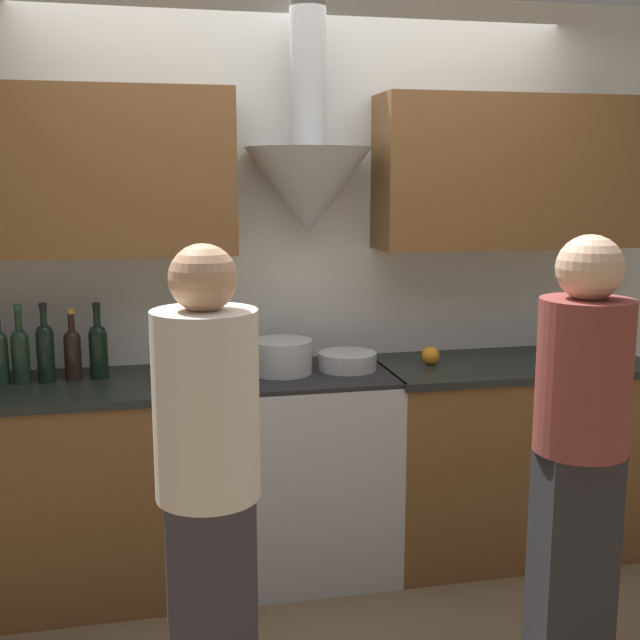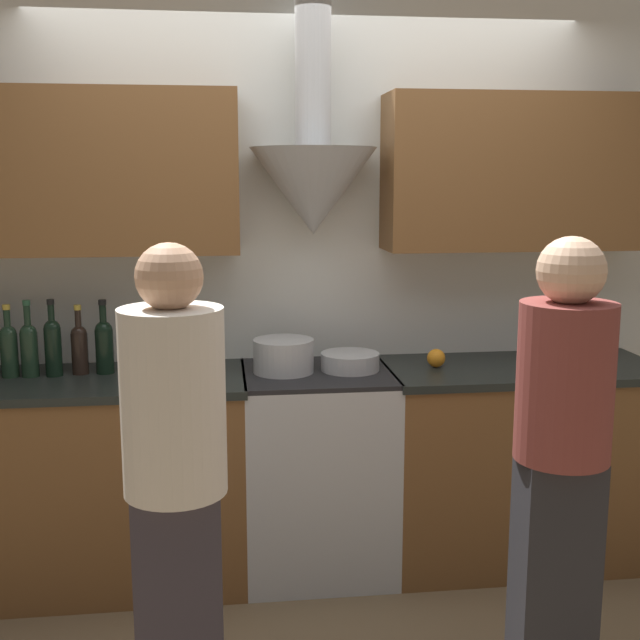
% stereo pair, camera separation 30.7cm
% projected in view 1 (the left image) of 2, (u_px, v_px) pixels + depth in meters
% --- Properties ---
extents(ground_plane, '(12.00, 12.00, 0.00)m').
position_uv_depth(ground_plane, '(331.00, 600.00, 3.42)').
color(ground_plane, brown).
extents(wall_back, '(8.40, 0.56, 2.60)m').
position_uv_depth(wall_back, '(291.00, 242.00, 3.70)').
color(wall_back, silver).
rests_on(wall_back, ground_plane).
extents(counter_left, '(1.58, 0.62, 0.93)m').
position_uv_depth(counter_left, '(61.00, 491.00, 3.41)').
color(counter_left, brown).
rests_on(counter_left, ground_plane).
extents(counter_right, '(1.26, 0.62, 0.93)m').
position_uv_depth(counter_right, '(509.00, 455.00, 3.84)').
color(counter_right, brown).
rests_on(counter_right, ground_plane).
extents(stove_range, '(0.66, 0.60, 0.93)m').
position_uv_depth(stove_range, '(315.00, 470.00, 3.64)').
color(stove_range, '#B7BABC').
rests_on(stove_range, ground_plane).
extents(wine_bottle_6, '(0.07, 0.07, 0.33)m').
position_uv_depth(wine_bottle_6, '(20.00, 352.00, 3.34)').
color(wine_bottle_6, black).
rests_on(wine_bottle_6, counter_left).
extents(wine_bottle_7, '(0.07, 0.07, 0.34)m').
position_uv_depth(wine_bottle_7, '(45.00, 349.00, 3.36)').
color(wine_bottle_7, black).
rests_on(wine_bottle_7, counter_left).
extents(wine_bottle_8, '(0.07, 0.07, 0.31)m').
position_uv_depth(wine_bottle_8, '(73.00, 351.00, 3.40)').
color(wine_bottle_8, black).
rests_on(wine_bottle_8, counter_left).
extents(wine_bottle_9, '(0.08, 0.08, 0.33)m').
position_uv_depth(wine_bottle_9, '(98.00, 348.00, 3.43)').
color(wine_bottle_9, black).
rests_on(wine_bottle_9, counter_left).
extents(stock_pot, '(0.27, 0.27, 0.15)m').
position_uv_depth(stock_pot, '(282.00, 357.00, 3.52)').
color(stock_pot, '#B7BABC').
rests_on(stock_pot, stove_range).
extents(mixing_bowl, '(0.26, 0.26, 0.08)m').
position_uv_depth(mixing_bowl, '(347.00, 361.00, 3.59)').
color(mixing_bowl, '#B7BABC').
rests_on(mixing_bowl, stove_range).
extents(orange_fruit, '(0.08, 0.08, 0.08)m').
position_uv_depth(orange_fruit, '(431.00, 356.00, 3.68)').
color(orange_fruit, orange).
rests_on(orange_fruit, counter_right).
extents(person_foreground_left, '(0.31, 0.31, 1.60)m').
position_uv_depth(person_foreground_left, '(208.00, 484.00, 2.36)').
color(person_foreground_left, '#38333D').
rests_on(person_foreground_left, ground_plane).
extents(person_foreground_right, '(0.30, 0.30, 1.60)m').
position_uv_depth(person_foreground_right, '(579.00, 450.00, 2.62)').
color(person_foreground_right, '#28282D').
rests_on(person_foreground_right, ground_plane).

